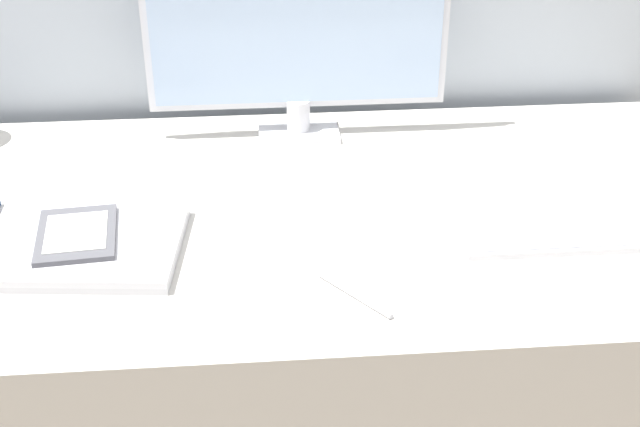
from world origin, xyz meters
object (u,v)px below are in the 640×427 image
monitor (297,34)px  keyboard (549,236)px  laptop (86,245)px  ereader (76,234)px  pen (354,294)px

monitor → keyboard: monitor is taller
laptop → ereader: size_ratio=1.88×
laptop → pen: (0.41, -0.16, -0.01)m
keyboard → pen: size_ratio=2.39×
monitor → laptop: bearing=-132.0°
ereader → laptop: bearing=-27.1°
laptop → ereader: (-0.01, 0.01, 0.02)m
laptop → pen: 0.44m
monitor → ereader: (-0.38, -0.40, -0.18)m
monitor → keyboard: 0.61m
monitor → pen: monitor is taller
monitor → ereader: bearing=-133.5°
ereader → pen: bearing=-21.2°
laptop → ereader: 0.02m
keyboard → ereader: (-0.76, 0.03, 0.02)m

